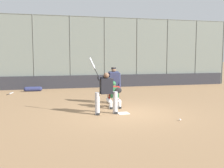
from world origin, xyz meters
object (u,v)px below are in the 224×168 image
batter_at_plate (106,92)px  spare_bat_near_backstop (11,93)px  equipment_bag_dugout_side (33,89)px  umpire_home (114,84)px  baseball_loose (180,120)px  fielding_glove_on_dirt (110,92)px  catcher_behind_plate (114,94)px

batter_at_plate → spare_bat_near_backstop: size_ratio=2.60×
spare_bat_near_backstop → equipment_bag_dugout_side: size_ratio=0.73×
umpire_home → equipment_bag_dugout_side: (3.89, -5.38, -0.77)m
umpire_home → spare_bat_near_backstop: (5.11, -4.49, -0.88)m
baseball_loose → equipment_bag_dugout_side: bearing=-60.3°
spare_bat_near_backstop → fielding_glove_on_dirt: size_ratio=2.88×
catcher_behind_plate → umpire_home: size_ratio=0.67×
spare_bat_near_backstop → fielding_glove_on_dirt: bearing=-85.0°
batter_at_plate → fielding_glove_on_dirt: batter_at_plate is taller
spare_bat_near_backstop → fielding_glove_on_dirt: 5.85m
spare_bat_near_backstop → baseball_loose: (-6.47, 8.33, 0.00)m
umpire_home → equipment_bag_dugout_side: bearing=-58.1°
fielding_glove_on_dirt → equipment_bag_dugout_side: (4.51, -2.07, 0.10)m
umpire_home → fielding_glove_on_dirt: 3.47m
umpire_home → baseball_loose: umpire_home is taller
batter_at_plate → catcher_behind_plate: 1.29m
catcher_behind_plate → fielding_glove_on_dirt: size_ratio=3.99×
spare_bat_near_backstop → fielding_glove_on_dirt: (-5.73, 1.18, 0.02)m
catcher_behind_plate → baseball_loose: size_ratio=15.54×
equipment_bag_dugout_side → batter_at_plate: bearing=111.9°
umpire_home → spare_bat_near_backstop: 6.86m
catcher_behind_plate → equipment_bag_dugout_side: 7.41m
batter_at_plate → fielding_glove_on_dirt: 5.74m
catcher_behind_plate → umpire_home: bearing=-106.4°
spare_bat_near_backstop → equipment_bag_dugout_side: (-1.22, -0.89, 0.12)m
fielding_glove_on_dirt → baseball_loose: (-0.75, 7.15, -0.01)m
catcher_behind_plate → baseball_loose: catcher_behind_plate is taller
batter_at_plate → catcher_behind_plate: (-0.60, -1.11, -0.27)m
spare_bat_near_backstop → umpire_home: bearing=-114.6°
catcher_behind_plate → baseball_loose: 3.27m
fielding_glove_on_dirt → baseball_loose: fielding_glove_on_dirt is taller
batter_at_plate → spare_bat_near_backstop: bearing=-61.0°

